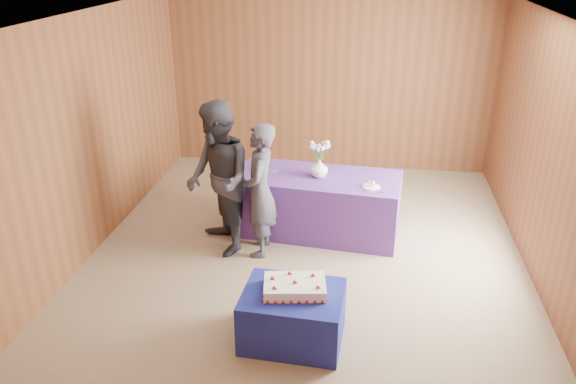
% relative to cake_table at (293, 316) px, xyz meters
% --- Properties ---
extents(ground, '(6.00, 6.00, 0.00)m').
position_rel_cake_table_xyz_m(ground, '(-0.06, 1.48, -0.25)').
color(ground, gray).
rests_on(ground, ground).
extents(room_shell, '(5.04, 6.04, 2.72)m').
position_rel_cake_table_xyz_m(room_shell, '(-0.06, 1.48, 1.55)').
color(room_shell, brown).
rests_on(room_shell, ground).
extents(cake_table, '(0.93, 0.75, 0.50)m').
position_rel_cake_table_xyz_m(cake_table, '(0.00, 0.00, 0.00)').
color(cake_table, '#1B1E96').
rests_on(cake_table, ground).
extents(serving_table, '(2.08, 1.09, 0.75)m').
position_rel_cake_table_xyz_m(serving_table, '(0.01, 2.16, 0.12)').
color(serving_table, '#5F3592').
rests_on(serving_table, ground).
extents(sheet_cake, '(0.63, 0.47, 0.13)m').
position_rel_cake_table_xyz_m(sheet_cake, '(0.01, 0.03, 0.30)').
color(sheet_cake, white).
rests_on(sheet_cake, cake_table).
extents(vase, '(0.24, 0.24, 0.22)m').
position_rel_cake_table_xyz_m(vase, '(0.02, 2.15, 0.61)').
color(vase, white).
rests_on(vase, serving_table).
extents(flower_spray, '(0.25, 0.26, 0.20)m').
position_rel_cake_table_xyz_m(flower_spray, '(0.02, 2.15, 0.89)').
color(flower_spray, '#295E25').
rests_on(flower_spray, vase).
extents(platter, '(0.45, 0.45, 0.02)m').
position_rel_cake_table_xyz_m(platter, '(-0.67, 2.27, 0.51)').
color(platter, '#5A458A').
rests_on(platter, serving_table).
extents(plate, '(0.26, 0.26, 0.01)m').
position_rel_cake_table_xyz_m(plate, '(0.66, 1.91, 0.51)').
color(plate, white).
rests_on(plate, serving_table).
extents(cake_slice, '(0.08, 0.07, 0.08)m').
position_rel_cake_table_xyz_m(cake_slice, '(0.66, 1.91, 0.54)').
color(cake_slice, white).
rests_on(cake_slice, plate).
extents(knife, '(0.26, 0.02, 0.00)m').
position_rel_cake_table_xyz_m(knife, '(0.67, 1.76, 0.50)').
color(knife, silver).
rests_on(knife, serving_table).
extents(guest_left, '(0.42, 0.60, 1.58)m').
position_rel_cake_table_xyz_m(guest_left, '(-0.59, 1.53, 0.54)').
color(guest_left, '#393943').
rests_on(guest_left, ground).
extents(guest_right, '(1.04, 1.10, 1.80)m').
position_rel_cake_table_xyz_m(guest_right, '(-1.07, 1.54, 0.65)').
color(guest_right, '#32333C').
rests_on(guest_right, ground).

